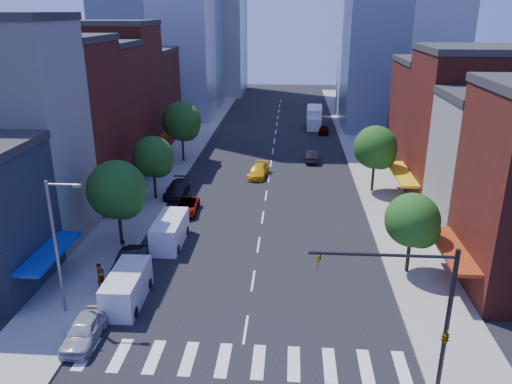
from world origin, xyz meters
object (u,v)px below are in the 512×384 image
(parked_car_rear, at_px, (177,189))
(cargo_van_near, at_px, (126,289))
(parked_car_second, at_px, (129,262))
(traffic_car_far, at_px, (324,130))
(pedestrian_far, at_px, (123,250))
(taxi, at_px, (258,171))
(cargo_van_far, at_px, (169,232))
(traffic_car_oncoming, at_px, (312,156))
(box_truck, at_px, (314,118))
(parked_car_third, at_px, (187,207))
(pedestrian_near, at_px, (101,276))
(parked_car_front, at_px, (85,330))

(parked_car_rear, height_order, cargo_van_near, cargo_van_near)
(parked_car_second, distance_m, traffic_car_far, 49.65)
(parked_car_rear, distance_m, pedestrian_far, 14.93)
(parked_car_second, relative_size, taxi, 0.95)
(cargo_van_far, height_order, traffic_car_oncoming, cargo_van_far)
(cargo_van_near, bearing_deg, box_truck, 74.17)
(traffic_car_oncoming, xyz_separation_m, pedestrian_far, (-15.86, -28.98, 0.23))
(traffic_car_oncoming, bearing_deg, parked_car_rear, 46.91)
(parked_car_second, distance_m, pedestrian_far, 1.89)
(cargo_van_far, distance_m, pedestrian_far, 4.35)
(cargo_van_far, xyz_separation_m, traffic_car_far, (15.24, 41.82, -0.50))
(taxi, xyz_separation_m, box_truck, (7.64, 27.68, 0.86))
(parked_car_third, distance_m, pedestrian_far, 10.64)
(cargo_van_near, distance_m, pedestrian_far, 6.38)
(cargo_van_far, distance_m, pedestrian_near, 8.20)
(cargo_van_far, distance_m, box_truck, 48.66)
(pedestrian_near, bearing_deg, parked_car_third, 4.79)
(cargo_van_near, distance_m, traffic_car_far, 53.40)
(parked_car_second, distance_m, traffic_car_oncoming, 33.99)
(cargo_van_near, bearing_deg, cargo_van_far, 84.09)
(parked_car_front, height_order, pedestrian_far, pedestrian_far)
(parked_car_second, relative_size, traffic_car_far, 1.20)
(cargo_van_far, bearing_deg, parked_car_third, 89.93)
(traffic_car_far, bearing_deg, cargo_van_near, 79.04)
(parked_car_second, xyz_separation_m, pedestrian_near, (-1.13, -2.85, 0.35))
(box_truck, bearing_deg, parked_car_second, -104.64)
(cargo_van_far, bearing_deg, pedestrian_far, -133.69)
(parked_car_front, bearing_deg, pedestrian_near, 99.96)
(traffic_car_oncoming, distance_m, pedestrian_far, 33.04)
(parked_car_rear, height_order, cargo_van_far, cargo_van_far)
(parked_car_third, xyz_separation_m, taxi, (6.25, 11.90, 0.07))
(parked_car_front, xyz_separation_m, parked_car_rear, (0.00, 25.09, -0.00))
(cargo_van_far, bearing_deg, parked_car_rear, 99.59)
(parked_car_second, bearing_deg, traffic_car_far, 71.10)
(parked_car_second, height_order, cargo_van_far, cargo_van_far)
(parked_car_second, xyz_separation_m, box_truck, (15.89, 51.37, 0.80))
(pedestrian_near, xyz_separation_m, pedestrian_far, (0.13, 4.43, -0.16))
(cargo_van_near, height_order, pedestrian_near, cargo_van_near)
(box_truck, height_order, pedestrian_far, box_truck)
(traffic_car_far, distance_m, box_truck, 5.08)
(parked_car_third, bearing_deg, parked_car_second, -102.12)
(cargo_van_near, bearing_deg, traffic_car_far, 71.45)
(traffic_car_oncoming, relative_size, box_truck, 0.53)
(traffic_car_oncoming, distance_m, traffic_car_far, 16.16)
(pedestrian_near, bearing_deg, cargo_van_near, -106.37)
(parked_car_front, height_order, cargo_van_near, cargo_van_near)
(parked_car_second, relative_size, parked_car_third, 1.01)
(traffic_car_far, xyz_separation_m, box_truck, (-1.35, 4.81, 0.91))
(parked_car_front, bearing_deg, traffic_car_far, 71.54)
(cargo_van_near, xyz_separation_m, traffic_car_far, (16.01, 50.95, -0.47))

